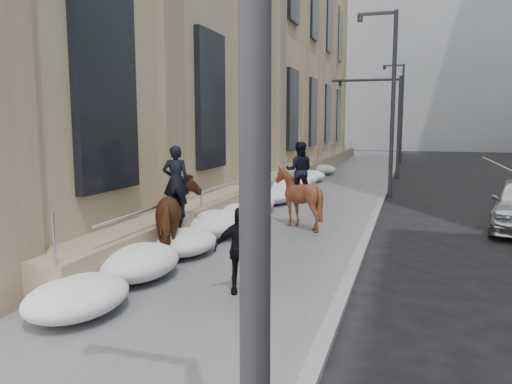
# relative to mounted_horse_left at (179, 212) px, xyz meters

# --- Properties ---
(ground) EXTENTS (140.00, 140.00, 0.00)m
(ground) POSITION_rel_mounted_horse_left_xyz_m (1.50, -2.02, -1.13)
(ground) COLOR black
(ground) RESTS_ON ground
(sidewalk) EXTENTS (5.00, 80.00, 0.12)m
(sidewalk) POSITION_rel_mounted_horse_left_xyz_m (1.50, 7.98, -1.07)
(sidewalk) COLOR #505052
(sidewalk) RESTS_ON ground
(curb) EXTENTS (0.24, 80.00, 0.12)m
(curb) POSITION_rel_mounted_horse_left_xyz_m (4.12, 7.98, -1.07)
(curb) COLOR slate
(curb) RESTS_ON ground
(limestone_building) EXTENTS (6.10, 44.00, 18.00)m
(limestone_building) POSITION_rel_mounted_horse_left_xyz_m (-3.75, 17.94, 7.77)
(limestone_building) COLOR #8F7C5D
(limestone_building) RESTS_ON ground
(bg_building_mid) EXTENTS (30.00, 12.00, 28.00)m
(bg_building_mid) POSITION_rel_mounted_horse_left_xyz_m (5.50, 57.98, 12.87)
(bg_building_mid) COLOR slate
(bg_building_mid) RESTS_ON ground
(bg_building_far) EXTENTS (24.00, 12.00, 20.00)m
(bg_building_far) POSITION_rel_mounted_horse_left_xyz_m (-4.50, 69.98, 8.87)
(bg_building_far) COLOR gray
(bg_building_far) RESTS_ON ground
(streetlight_mid) EXTENTS (1.71, 0.24, 8.00)m
(streetlight_mid) POSITION_rel_mounted_horse_left_xyz_m (4.24, 11.98, 3.45)
(streetlight_mid) COLOR #2D2D30
(streetlight_mid) RESTS_ON ground
(streetlight_far) EXTENTS (1.71, 0.24, 8.00)m
(streetlight_far) POSITION_rel_mounted_horse_left_xyz_m (4.24, 31.98, 3.45)
(streetlight_far) COLOR #2D2D30
(streetlight_far) RESTS_ON ground
(traffic_signal) EXTENTS (4.10, 0.22, 6.00)m
(traffic_signal) POSITION_rel_mounted_horse_left_xyz_m (3.58, 19.98, 2.87)
(traffic_signal) COLOR #2D2D30
(traffic_signal) RESTS_ON ground
(snow_bank) EXTENTS (1.70, 18.10, 0.76)m
(snow_bank) POSITION_rel_mounted_horse_left_xyz_m (0.08, 6.09, -0.66)
(snow_bank) COLOR silver
(snow_bank) RESTS_ON sidewalk
(mounted_horse_left) EXTENTS (1.74, 2.43, 2.60)m
(mounted_horse_left) POSITION_rel_mounted_horse_left_xyz_m (0.00, 0.00, 0.00)
(mounted_horse_left) COLOR #432414
(mounted_horse_left) RESTS_ON sidewalk
(mounted_horse_right) EXTENTS (1.77, 1.91, 2.58)m
(mounted_horse_right) POSITION_rel_mounted_horse_left_xyz_m (2.03, 3.92, 0.04)
(mounted_horse_right) COLOR #4F2616
(mounted_horse_right) RESTS_ON sidewalk
(pedestrian) EXTENTS (1.02, 0.66, 1.61)m
(pedestrian) POSITION_rel_mounted_horse_left_xyz_m (2.28, -2.19, -0.21)
(pedestrian) COLOR black
(pedestrian) RESTS_ON sidewalk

